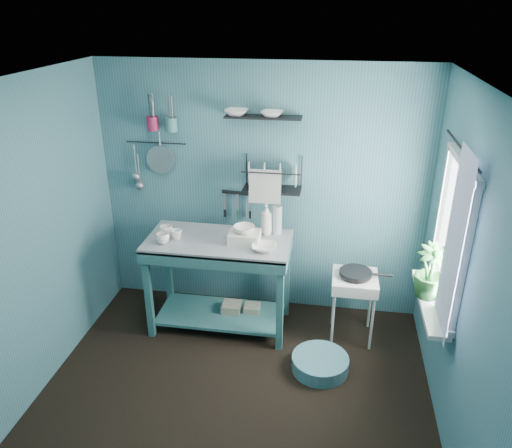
% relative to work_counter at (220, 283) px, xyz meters
% --- Properties ---
extents(floor, '(3.20, 3.20, 0.00)m').
position_rel_work_counter_xyz_m(floor, '(0.33, -1.01, -0.47)').
color(floor, black).
rests_on(floor, ground).
extents(ceiling, '(3.20, 3.20, 0.00)m').
position_rel_work_counter_xyz_m(ceiling, '(0.33, -1.01, 2.03)').
color(ceiling, silver).
rests_on(ceiling, ground).
extents(wall_back, '(3.20, 0.00, 3.20)m').
position_rel_work_counter_xyz_m(wall_back, '(0.33, 0.49, 0.78)').
color(wall_back, '#376671').
rests_on(wall_back, ground).
extents(wall_front, '(3.20, 0.00, 3.20)m').
position_rel_work_counter_xyz_m(wall_front, '(0.33, -2.51, 0.78)').
color(wall_front, '#376671').
rests_on(wall_front, ground).
extents(wall_left, '(0.00, 3.00, 3.00)m').
position_rel_work_counter_xyz_m(wall_left, '(-1.27, -1.01, 0.78)').
color(wall_left, '#376671').
rests_on(wall_left, ground).
extents(wall_right, '(0.00, 3.00, 3.00)m').
position_rel_work_counter_xyz_m(wall_right, '(1.93, -1.01, 0.78)').
color(wall_right, '#376671').
rests_on(wall_right, ground).
extents(work_counter, '(1.40, 0.81, 0.95)m').
position_rel_work_counter_xyz_m(work_counter, '(0.00, 0.00, 0.00)').
color(work_counter, '#306465').
rests_on(work_counter, floor).
extents(mug_left, '(0.12, 0.12, 0.10)m').
position_rel_work_counter_xyz_m(mug_left, '(-0.48, -0.16, 0.52)').
color(mug_left, white).
rests_on(mug_left, work_counter).
extents(mug_mid, '(0.14, 0.14, 0.09)m').
position_rel_work_counter_xyz_m(mug_mid, '(-0.38, -0.06, 0.52)').
color(mug_mid, white).
rests_on(mug_mid, work_counter).
extents(mug_right, '(0.17, 0.17, 0.10)m').
position_rel_work_counter_xyz_m(mug_right, '(-0.50, 0.00, 0.52)').
color(mug_right, white).
rests_on(mug_right, work_counter).
extents(wash_tub, '(0.28, 0.22, 0.10)m').
position_rel_work_counter_xyz_m(wash_tub, '(0.25, -0.02, 0.52)').
color(wash_tub, silver).
rests_on(wash_tub, work_counter).
extents(tub_bowl, '(0.20, 0.19, 0.06)m').
position_rel_work_counter_xyz_m(tub_bowl, '(0.25, -0.02, 0.60)').
color(tub_bowl, white).
rests_on(tub_bowl, wash_tub).
extents(soap_bottle, '(0.12, 0.12, 0.30)m').
position_rel_work_counter_xyz_m(soap_bottle, '(0.42, 0.20, 0.62)').
color(soap_bottle, silver).
rests_on(soap_bottle, work_counter).
extents(water_bottle, '(0.09, 0.09, 0.28)m').
position_rel_work_counter_xyz_m(water_bottle, '(0.52, 0.22, 0.61)').
color(water_bottle, '#A1ADB3').
rests_on(water_bottle, work_counter).
extents(counter_bowl, '(0.22, 0.22, 0.05)m').
position_rel_work_counter_xyz_m(counter_bowl, '(0.45, -0.15, 0.50)').
color(counter_bowl, white).
rests_on(counter_bowl, work_counter).
extents(hotplate_stand, '(0.44, 0.44, 0.66)m').
position_rel_work_counter_xyz_m(hotplate_stand, '(1.28, 0.02, -0.14)').
color(hotplate_stand, silver).
rests_on(hotplate_stand, floor).
extents(frying_pan, '(0.30, 0.30, 0.03)m').
position_rel_work_counter_xyz_m(frying_pan, '(1.28, 0.02, 0.22)').
color(frying_pan, black).
rests_on(frying_pan, hotplate_stand).
extents(knife_strip, '(0.32, 0.05, 0.03)m').
position_rel_work_counter_xyz_m(knife_strip, '(0.09, 0.46, 0.77)').
color(knife_strip, black).
rests_on(knife_strip, wall_back).
extents(dish_rack, '(0.58, 0.33, 0.32)m').
position_rel_work_counter_xyz_m(dish_rack, '(0.45, 0.36, 1.01)').
color(dish_rack, black).
rests_on(dish_rack, wall_back).
extents(upper_shelf, '(0.70, 0.19, 0.01)m').
position_rel_work_counter_xyz_m(upper_shelf, '(0.36, 0.39, 1.54)').
color(upper_shelf, black).
rests_on(upper_shelf, wall_back).
extents(shelf_bowl_left, '(0.23, 0.23, 0.05)m').
position_rel_work_counter_xyz_m(shelf_bowl_left, '(0.11, 0.39, 1.57)').
color(shelf_bowl_left, white).
rests_on(shelf_bowl_left, upper_shelf).
extents(shelf_bowl_right, '(0.22, 0.22, 0.05)m').
position_rel_work_counter_xyz_m(shelf_bowl_right, '(0.44, 0.39, 1.56)').
color(shelf_bowl_right, white).
rests_on(shelf_bowl_right, upper_shelf).
extents(utensil_cup_magenta, '(0.11, 0.11, 0.13)m').
position_rel_work_counter_xyz_m(utensil_cup_magenta, '(-0.71, 0.41, 1.44)').
color(utensil_cup_magenta, '#981C43').
rests_on(utensil_cup_magenta, wall_back).
extents(utensil_cup_teal, '(0.11, 0.11, 0.13)m').
position_rel_work_counter_xyz_m(utensil_cup_teal, '(-0.52, 0.41, 1.43)').
color(utensil_cup_teal, '#3A7978').
rests_on(utensil_cup_teal, wall_back).
extents(colander, '(0.28, 0.03, 0.28)m').
position_rel_work_counter_xyz_m(colander, '(-0.66, 0.44, 1.08)').
color(colander, gray).
rests_on(colander, wall_back).
extents(ladle_outer, '(0.01, 0.01, 0.30)m').
position_rel_work_counter_xyz_m(ladle_outer, '(-0.94, 0.45, 1.06)').
color(ladle_outer, gray).
rests_on(ladle_outer, wall_back).
extents(ladle_inner, '(0.01, 0.01, 0.30)m').
position_rel_work_counter_xyz_m(ladle_inner, '(-0.91, 0.45, 0.97)').
color(ladle_inner, gray).
rests_on(ladle_inner, wall_back).
extents(hook_rail, '(0.60, 0.01, 0.01)m').
position_rel_work_counter_xyz_m(hook_rail, '(-0.71, 0.46, 1.24)').
color(hook_rail, black).
rests_on(hook_rail, wall_back).
extents(window_glass, '(0.00, 1.10, 1.10)m').
position_rel_work_counter_xyz_m(window_glass, '(1.92, -0.56, 0.93)').
color(window_glass, white).
rests_on(window_glass, wall_right).
extents(windowsill, '(0.16, 0.95, 0.04)m').
position_rel_work_counter_xyz_m(windowsill, '(1.83, -0.56, 0.34)').
color(windowsill, silver).
rests_on(windowsill, wall_right).
extents(curtain, '(0.00, 1.35, 1.35)m').
position_rel_work_counter_xyz_m(curtain, '(1.85, -0.86, 0.98)').
color(curtain, white).
rests_on(curtain, wall_right).
extents(curtain_rod, '(0.02, 1.05, 0.02)m').
position_rel_work_counter_xyz_m(curtain_rod, '(1.87, -0.56, 1.58)').
color(curtain_rod, black).
rests_on(curtain_rod, wall_right).
extents(potted_plant, '(0.30, 0.30, 0.44)m').
position_rel_work_counter_xyz_m(potted_plant, '(1.81, -0.50, 0.58)').
color(potted_plant, '#245A27').
rests_on(potted_plant, windowsill).
extents(storage_tin_large, '(0.18, 0.18, 0.22)m').
position_rel_work_counter_xyz_m(storage_tin_large, '(0.10, 0.05, -0.36)').
color(storage_tin_large, gray).
rests_on(storage_tin_large, floor).
extents(storage_tin_small, '(0.15, 0.15, 0.20)m').
position_rel_work_counter_xyz_m(storage_tin_small, '(0.30, 0.08, -0.37)').
color(storage_tin_small, gray).
rests_on(storage_tin_small, floor).
extents(floor_basin, '(0.50, 0.50, 0.13)m').
position_rel_work_counter_xyz_m(floor_basin, '(1.01, -0.52, -0.41)').
color(floor_basin, teal).
rests_on(floor_basin, floor).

